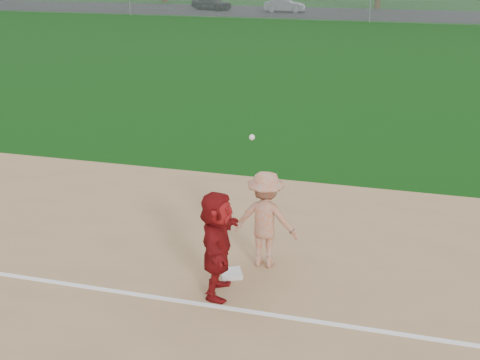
% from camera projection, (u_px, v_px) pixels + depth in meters
% --- Properties ---
extents(ground, '(160.00, 160.00, 0.00)m').
position_uv_depth(ground, '(217.00, 281.00, 10.33)').
color(ground, '#0C3B0B').
rests_on(ground, ground).
extents(foul_line, '(60.00, 0.10, 0.01)m').
position_uv_depth(foul_line, '(203.00, 304.00, 9.60)').
color(foul_line, white).
rests_on(foul_line, infield_dirt).
extents(parking_asphalt, '(120.00, 10.00, 0.01)m').
position_uv_depth(parking_asphalt, '(374.00, 14.00, 51.77)').
color(parking_asphalt, black).
rests_on(parking_asphalt, ground).
extents(first_base, '(0.47, 0.47, 0.08)m').
position_uv_depth(first_base, '(231.00, 274.00, 10.44)').
color(first_base, silver).
rests_on(first_base, infield_dirt).
extents(base_runner, '(0.79, 1.74, 1.81)m').
position_uv_depth(base_runner, '(217.00, 244.00, 9.61)').
color(base_runner, maroon).
rests_on(base_runner, infield_dirt).
extents(car_left, '(4.19, 2.90, 1.32)m').
position_uv_depth(car_left, '(211.00, 2.00, 55.14)').
color(car_left, black).
rests_on(car_left, parking_asphalt).
extents(car_mid, '(3.72, 1.59, 1.19)m').
position_uv_depth(car_mid, '(285.00, 5.00, 53.18)').
color(car_mid, '#5B5D63').
rests_on(car_mid, parking_asphalt).
extents(first_base_play, '(1.16, 0.75, 2.53)m').
position_uv_depth(first_base_play, '(265.00, 219.00, 10.53)').
color(first_base_play, '#A0A0A3').
rests_on(first_base_play, infield_dirt).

